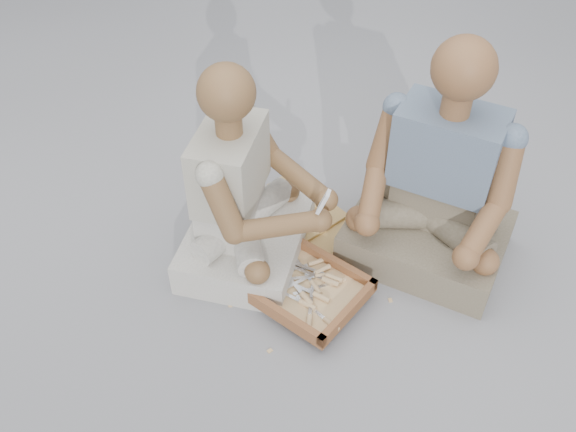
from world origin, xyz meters
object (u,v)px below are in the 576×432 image
Objects in this scene: craftsman at (243,200)px; companion at (436,193)px; carved_panel at (301,230)px; tool_tray at (303,287)px.

companion is (0.62, 0.44, 0.02)m from craftsman.
carved_panel is 0.61m from companion.
carved_panel is at bearing 123.69° from tool_tray.
tool_tray is at bearing 53.53° from companion.
companion is at bearing 60.10° from tool_tray.
tool_tray is 0.64m from companion.
carved_panel is 0.36m from tool_tray.
carved_panel is 0.39m from craftsman.
craftsman is at bearing 168.25° from tool_tray.
tool_tray is at bearing 58.84° from craftsman.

